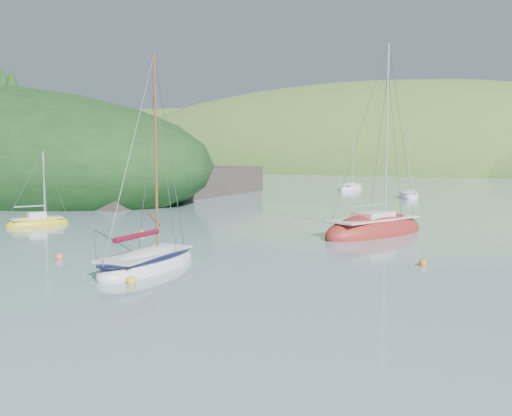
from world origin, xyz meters
The scene contains 7 objects.
ground centered at (0.00, 0.00, 0.00)m, with size 700.00×700.00×0.00m, color #7594A1.
daysailer_white centered at (-0.37, 1.44, 0.23)m, with size 3.77×7.17×10.48m.
sloop_red centered at (4.02, 17.69, 0.24)m, with size 5.42×9.55×13.39m.
sailboat_yellow centered at (-18.43, 8.53, 0.16)m, with size 3.28×4.82×5.94m.
distant_sloop_a centered at (-4.68, 49.98, 0.17)m, with size 4.62×6.90×9.30m.
distant_sloop_c centered at (-16.77, 60.04, 0.17)m, with size 2.99×7.20×10.04m.
mooring_buoys centered at (-1.11, 4.34, 0.12)m, with size 18.93×10.93×0.41m.
Camera 1 is at (17.95, -17.17, 5.20)m, focal length 40.00 mm.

